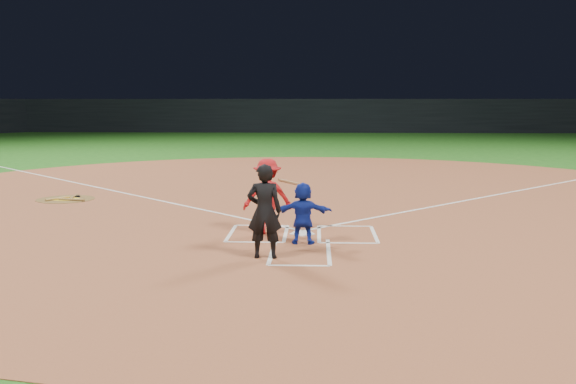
{
  "coord_description": "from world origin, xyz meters",
  "views": [
    {
      "loc": [
        0.29,
        -13.92,
        2.9
      ],
      "look_at": [
        -0.3,
        -0.4,
        1.0
      ],
      "focal_mm": 40.0,
      "sensor_mm": 36.0,
      "label": 1
    }
  ],
  "objects_px": {
    "home_plate": "(302,233)",
    "catcher": "(303,213)",
    "on_deck_circle": "(66,199)",
    "umpire": "(264,211)",
    "batter_at_plate": "(268,196)"
  },
  "relations": [
    {
      "from": "batter_at_plate",
      "to": "home_plate",
      "type": "bearing_deg",
      "value": -2.49
    },
    {
      "from": "catcher",
      "to": "umpire",
      "type": "distance_m",
      "value": 1.45
    },
    {
      "from": "on_deck_circle",
      "to": "catcher",
      "type": "bearing_deg",
      "value": -38.44
    },
    {
      "from": "on_deck_circle",
      "to": "batter_at_plate",
      "type": "xyz_separation_m",
      "value": [
        6.43,
        -4.73,
        0.83
      ]
    },
    {
      "from": "on_deck_circle",
      "to": "catcher",
      "type": "height_order",
      "value": "catcher"
    },
    {
      "from": "on_deck_circle",
      "to": "umpire",
      "type": "relative_size",
      "value": 0.96
    },
    {
      "from": "home_plate",
      "to": "catcher",
      "type": "distance_m",
      "value": 1.17
    },
    {
      "from": "home_plate",
      "to": "catcher",
      "type": "xyz_separation_m",
      "value": [
        0.03,
        -0.99,
        0.63
      ]
    },
    {
      "from": "batter_at_plate",
      "to": "umpire",
      "type": "bearing_deg",
      "value": -87.12
    },
    {
      "from": "umpire",
      "to": "catcher",
      "type": "bearing_deg",
      "value": -119.5
    },
    {
      "from": "on_deck_circle",
      "to": "umpire",
      "type": "distance_m",
      "value": 9.62
    },
    {
      "from": "umpire",
      "to": "batter_at_plate",
      "type": "relative_size",
      "value": 1.07
    },
    {
      "from": "home_plate",
      "to": "catcher",
      "type": "bearing_deg",
      "value": 91.97
    },
    {
      "from": "on_deck_circle",
      "to": "batter_at_plate",
      "type": "height_order",
      "value": "batter_at_plate"
    },
    {
      "from": "home_plate",
      "to": "on_deck_circle",
      "type": "distance_m",
      "value": 8.64
    }
  ]
}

